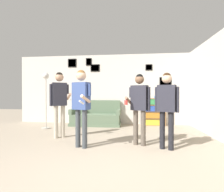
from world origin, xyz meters
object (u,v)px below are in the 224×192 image
at_px(floor_lamp, 46,89).
at_px(person_spectator_near_bookshelf, 167,103).
at_px(bottle_on_floor, 78,125).
at_px(drinking_cup, 155,97).
at_px(person_player_foreground_left, 59,97).
at_px(bookshelf, 153,112).
at_px(person_player_foreground_center, 81,100).
at_px(couch, 96,117).
at_px(person_watcher_holding_cup, 139,102).

bearing_deg(floor_lamp, person_spectator_near_bookshelf, -26.64).
relative_size(bottle_on_floor, drinking_cup, 2.69).
bearing_deg(person_player_foreground_left, drinking_cup, 38.46).
relative_size(person_player_foreground_left, person_spectator_near_bookshelf, 1.08).
bearing_deg(bottle_on_floor, bookshelf, 17.51).
height_order(floor_lamp, person_player_foreground_center, floor_lamp).
xyz_separation_m(floor_lamp, person_player_foreground_center, (1.79, -1.90, -0.28)).
xyz_separation_m(couch, floor_lamp, (-1.53, -0.84, 1.02)).
distance_m(couch, floor_lamp, 2.02).
xyz_separation_m(person_watcher_holding_cup, drinking_cup, (0.68, 2.61, 0.06)).
height_order(bookshelf, drinking_cup, drinking_cup).
xyz_separation_m(person_player_foreground_center, drinking_cup, (1.94, 2.94, 0.01)).
xyz_separation_m(bottle_on_floor, drinking_cup, (2.69, 0.82, 0.95)).
height_order(couch, person_player_foreground_center, person_player_foreground_center).
height_order(couch, person_player_foreground_left, person_player_foreground_left).
distance_m(person_player_foreground_center, person_watcher_holding_cup, 1.30).
xyz_separation_m(floor_lamp, person_watcher_holding_cup, (3.05, -1.57, -0.33)).
bearing_deg(person_player_foreground_center, bottle_on_floor, 109.47).
distance_m(floor_lamp, person_watcher_holding_cup, 3.45).
bearing_deg(floor_lamp, person_watcher_holding_cup, -27.27).
bearing_deg(bottle_on_floor, person_player_foreground_center, -70.53).
bearing_deg(person_watcher_holding_cup, floor_lamp, 152.73).
relative_size(person_player_foreground_left, drinking_cup, 19.15).
height_order(person_player_foreground_left, bottle_on_floor, person_player_foreground_left).
relative_size(person_player_foreground_center, person_spectator_near_bookshelf, 1.05).
bearing_deg(floor_lamp, person_player_foreground_left, -49.77).
height_order(couch, floor_lamp, floor_lamp).
relative_size(couch, drinking_cup, 20.29).
distance_m(floor_lamp, person_player_foreground_left, 1.53).
distance_m(bookshelf, drinking_cup, 0.55).
relative_size(couch, floor_lamp, 0.98).
xyz_separation_m(floor_lamp, bottle_on_floor, (1.04, 0.22, -1.22)).
distance_m(person_player_foreground_left, person_spectator_near_bookshelf, 2.71).
relative_size(couch, bottle_on_floor, 7.54).
bearing_deg(bookshelf, person_spectator_near_bookshelf, -90.94).
distance_m(person_watcher_holding_cup, person_spectator_near_bookshelf, 0.60).
bearing_deg(bookshelf, bottle_on_floor, -162.49).
bearing_deg(person_spectator_near_bookshelf, person_watcher_holding_cup, 156.93).
distance_m(couch, drinking_cup, 2.33).
xyz_separation_m(person_spectator_near_bookshelf, drinking_cup, (0.13, 2.85, 0.07)).
bearing_deg(person_spectator_near_bookshelf, bookshelf, 89.06).
distance_m(floor_lamp, person_spectator_near_bookshelf, 4.05).
height_order(floor_lamp, bottle_on_floor, floor_lamp).
distance_m(bookshelf, bottle_on_floor, 2.76).
bearing_deg(person_player_foreground_center, drinking_cup, 56.64).
bearing_deg(couch, floor_lamp, -151.17).
bearing_deg(bottle_on_floor, person_player_foreground_left, -92.92).
xyz_separation_m(floor_lamp, drinking_cup, (3.73, 1.04, -0.27)).
xyz_separation_m(floor_lamp, person_player_foreground_left, (0.97, -1.15, -0.24)).
relative_size(person_player_foreground_center, bottle_on_floor, 6.89).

